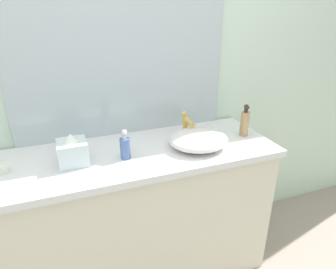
# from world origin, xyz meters

# --- Properties ---
(bathroom_wall_rear) EXTENTS (6.00, 0.06, 2.60)m
(bathroom_wall_rear) POSITION_xyz_m (0.00, 0.73, 1.30)
(bathroom_wall_rear) COLOR silver
(bathroom_wall_rear) RESTS_ON ground
(vanity_counter) EXTENTS (1.49, 0.55, 0.84)m
(vanity_counter) POSITION_xyz_m (0.10, 0.42, 0.42)
(vanity_counter) COLOR beige
(vanity_counter) RESTS_ON ground
(wall_mirror_panel) EXTENTS (1.23, 0.01, 1.16)m
(wall_mirror_panel) POSITION_xyz_m (0.10, 0.69, 1.42)
(wall_mirror_panel) COLOR #B2BCC6
(wall_mirror_panel) RESTS_ON vanity_counter
(sink_basin) EXTENTS (0.33, 0.30, 0.08)m
(sink_basin) POSITION_xyz_m (0.43, 0.36, 0.89)
(sink_basin) COLOR silver
(sink_basin) RESTS_ON vanity_counter
(faucet) EXTENTS (0.03, 0.14, 0.14)m
(faucet) POSITION_xyz_m (0.43, 0.52, 0.92)
(faucet) COLOR gold
(faucet) RESTS_ON vanity_counter
(soap_dispenser) EXTENTS (0.05, 0.05, 0.16)m
(soap_dispenser) POSITION_xyz_m (0.03, 0.36, 0.91)
(soap_dispenser) COLOR #4B66A1
(soap_dispenser) RESTS_ON vanity_counter
(lotion_bottle) EXTENTS (0.05, 0.05, 0.19)m
(lotion_bottle) POSITION_xyz_m (0.75, 0.40, 0.93)
(lotion_bottle) COLOR #A68255
(lotion_bottle) RESTS_ON vanity_counter
(tissue_box) EXTENTS (0.14, 0.14, 0.16)m
(tissue_box) POSITION_xyz_m (-0.22, 0.40, 0.91)
(tissue_box) COLOR silver
(tissue_box) RESTS_ON vanity_counter
(candle_jar) EXTENTS (0.06, 0.06, 0.03)m
(candle_jar) POSITION_xyz_m (-0.54, 0.43, 0.86)
(candle_jar) COLOR silver
(candle_jar) RESTS_ON vanity_counter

